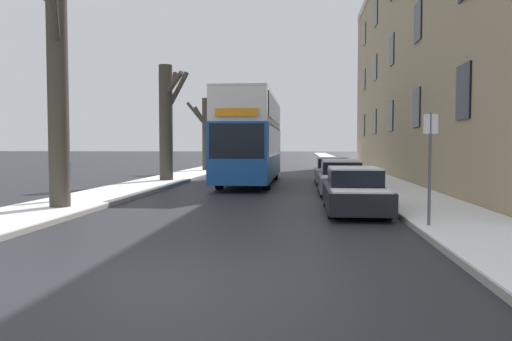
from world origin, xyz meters
TOP-DOWN VIEW (x-y plane):
  - ground_plane at (0.00, 0.00)m, footprint 320.00×320.00m
  - sidewalk_left at (-5.68, 53.00)m, footprint 2.69×130.00m
  - sidewalk_right at (5.68, 53.00)m, footprint 2.69×130.00m
  - terrace_facade_right at (11.52, 23.64)m, footprint 9.10×38.64m
  - bare_tree_left_0 at (-5.43, 7.15)m, footprint 2.81×3.31m
  - bare_tree_left_1 at (-5.34, 18.72)m, footprint 1.61×2.56m
  - bare_tree_left_2 at (-5.35, 29.56)m, footprint 3.37×1.92m
  - double_decker_bus at (-0.89, 18.53)m, footprint 2.52×11.13m
  - parked_car_0 at (3.30, 7.88)m, footprint 1.69×4.49m
  - parked_car_1 at (3.30, 13.28)m, footprint 1.74×3.96m
  - parked_car_2 at (3.30, 18.92)m, footprint 1.78×4.01m
  - pedestrian_left_sidewalk at (-6.01, 8.79)m, footprint 0.36×0.36m
  - street_sign_post at (4.64, 4.62)m, footprint 0.32×0.07m

SIDE VIEW (x-z plane):
  - ground_plane at x=0.00m, z-range 0.00..0.00m
  - sidewalk_left at x=-5.68m, z-range 0.00..0.16m
  - sidewalk_right at x=5.68m, z-range 0.00..0.16m
  - parked_car_0 at x=3.30m, z-range -0.04..1.28m
  - parked_car_2 at x=3.30m, z-range -0.05..1.31m
  - parked_car_1 at x=3.30m, z-range -0.06..1.34m
  - pedestrian_left_sidewalk at x=-6.01m, z-range 0.08..1.71m
  - street_sign_post at x=4.64m, z-range 0.19..2.89m
  - double_decker_bus at x=-0.89m, z-range 0.29..4.76m
  - bare_tree_left_2 at x=-5.35m, z-range -0.18..6.23m
  - bare_tree_left_1 at x=-5.34m, z-range 0.21..6.37m
  - bare_tree_left_0 at x=-5.43m, z-range -0.04..8.65m
  - terrace_facade_right at x=11.52m, z-range 0.00..14.69m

